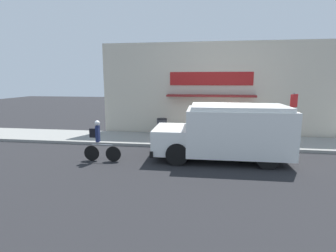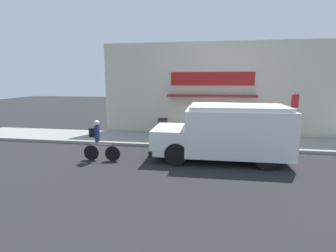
{
  "view_description": "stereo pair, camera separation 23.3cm",
  "coord_description": "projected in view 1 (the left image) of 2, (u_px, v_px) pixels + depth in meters",
  "views": [
    {
      "loc": [
        -0.69,
        -12.03,
        3.23
      ],
      "look_at": [
        -2.44,
        -0.2,
        1.1
      ],
      "focal_mm": 28.0,
      "sensor_mm": 36.0,
      "label": 1
    },
    {
      "loc": [
        -0.46,
        -11.99,
        3.23
      ],
      "look_at": [
        -2.44,
        -0.2,
        1.1
      ],
      "focal_mm": 28.0,
      "sensor_mm": 36.0,
      "label": 2
    }
  ],
  "objects": [
    {
      "name": "cyclist",
      "position": [
        99.0,
        141.0,
        10.39
      ],
      "size": [
        1.53,
        0.21,
        1.65
      ],
      "rotation": [
        0.0,
        0.0,
        0.01
      ],
      "color": "black",
      "rests_on": "ground_plane"
    },
    {
      "name": "stop_sign_post",
      "position": [
        293.0,
        111.0,
        11.91
      ],
      "size": [
        0.45,
        0.45,
        2.48
      ],
      "color": "slate",
      "rests_on": "sidewalk"
    },
    {
      "name": "sidewalk",
      "position": [
        219.0,
        141.0,
        13.56
      ],
      "size": [
        28.0,
        2.85,
        0.14
      ],
      "color": "gray",
      "rests_on": "ground_plane"
    },
    {
      "name": "storefront",
      "position": [
        219.0,
        90.0,
        14.66
      ],
      "size": [
        13.51,
        0.95,
        5.28
      ],
      "color": "beige",
      "rests_on": "ground_plane"
    },
    {
      "name": "ground_plane",
      "position": [
        220.0,
        150.0,
        12.18
      ],
      "size": [
        70.0,
        70.0,
        0.0
      ],
      "primitive_type": "plane",
      "color": "#232326"
    },
    {
      "name": "trash_bin",
      "position": [
        162.0,
        127.0,
        14.48
      ],
      "size": [
        0.56,
        0.56,
        0.96
      ],
      "color": "#38383D",
      "rests_on": "sidewalk"
    },
    {
      "name": "school_bus",
      "position": [
        227.0,
        131.0,
        10.58
      ],
      "size": [
        5.41,
        2.87,
        2.23
      ],
      "rotation": [
        0.0,
        0.0,
        0.02
      ],
      "color": "white",
      "rests_on": "ground_plane"
    }
  ]
}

